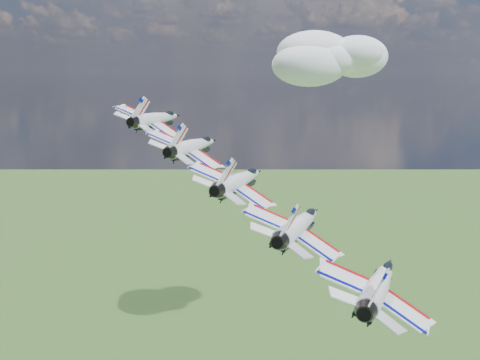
% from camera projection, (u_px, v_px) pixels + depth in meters
% --- Properties ---
extents(cloud_far, '(52.63, 41.35, 20.68)m').
position_uv_depth(cloud_far, '(338.00, 58.00, 290.34)').
color(cloud_far, white).
extents(jet_0, '(15.09, 18.85, 9.39)m').
position_uv_depth(jet_0, '(157.00, 118.00, 100.34)').
color(jet_0, white).
extents(jet_1, '(15.09, 18.85, 9.39)m').
position_uv_depth(jet_1, '(194.00, 146.00, 90.17)').
color(jet_1, white).
extents(jet_2, '(15.09, 18.85, 9.39)m').
position_uv_depth(jet_2, '(240.00, 180.00, 80.00)').
color(jet_2, silver).
extents(jet_3, '(15.09, 18.85, 9.39)m').
position_uv_depth(jet_3, '(300.00, 224.00, 69.83)').
color(jet_3, silver).
extents(jet_4, '(15.09, 18.85, 9.39)m').
position_uv_depth(jet_4, '(379.00, 283.00, 59.66)').
color(jet_4, white).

